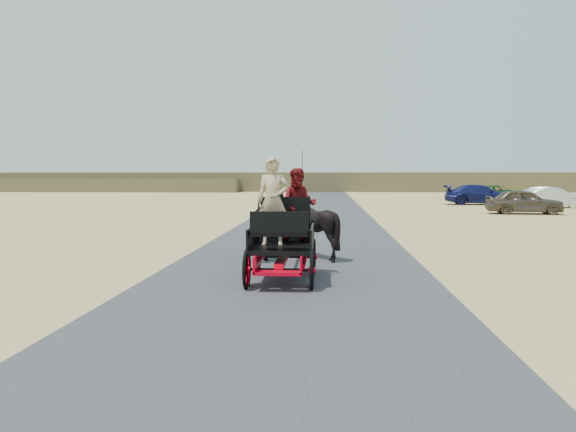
# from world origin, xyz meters

# --- Properties ---
(ground) EXTENTS (140.00, 140.00, 0.00)m
(ground) POSITION_xyz_m (0.00, 0.00, 0.00)
(ground) COLOR tan
(road) EXTENTS (6.00, 140.00, 0.01)m
(road) POSITION_xyz_m (0.00, 0.00, 0.01)
(road) COLOR #38383A
(road) RESTS_ON ground
(ridge_far) EXTENTS (140.00, 6.00, 2.40)m
(ridge_far) POSITION_xyz_m (0.00, 62.00, 1.20)
(ridge_far) COLOR brown
(ridge_far) RESTS_ON ground
(ridge_near) EXTENTS (40.00, 4.00, 1.60)m
(ridge_near) POSITION_xyz_m (-30.00, 58.00, 0.80)
(ridge_near) COLOR brown
(ridge_near) RESTS_ON ground
(carriage) EXTENTS (1.30, 2.40, 0.72)m
(carriage) POSITION_xyz_m (-0.17, 1.49, 0.36)
(carriage) COLOR black
(carriage) RESTS_ON ground
(horse_left) EXTENTS (0.91, 2.01, 1.70)m
(horse_left) POSITION_xyz_m (-0.72, 4.49, 0.85)
(horse_left) COLOR black
(horse_left) RESTS_ON ground
(horse_right) EXTENTS (1.37, 1.54, 1.70)m
(horse_right) POSITION_xyz_m (0.38, 4.49, 0.85)
(horse_right) COLOR black
(horse_right) RESTS_ON ground
(driver_man) EXTENTS (0.66, 0.43, 1.80)m
(driver_man) POSITION_xyz_m (-0.37, 1.54, 1.62)
(driver_man) COLOR tan
(driver_man) RESTS_ON carriage
(passenger_woman) EXTENTS (0.77, 0.60, 1.58)m
(passenger_woman) POSITION_xyz_m (0.13, 2.09, 1.51)
(passenger_woman) COLOR #660C0F
(passenger_woman) RESTS_ON carriage
(pedestrian) EXTENTS (1.09, 0.86, 1.73)m
(pedestrian) POSITION_xyz_m (-0.31, 14.35, 0.86)
(pedestrian) COLOR #AF2814
(pedestrian) RESTS_ON ground
(car_a) EXTENTS (4.11, 1.93, 1.36)m
(car_a) POSITION_xyz_m (11.52, 21.58, 0.68)
(car_a) COLOR brown
(car_a) RESTS_ON ground
(car_b) EXTENTS (4.33, 2.40, 1.35)m
(car_b) POSITION_xyz_m (15.15, 27.44, 0.68)
(car_b) COLOR silver
(car_b) RESTS_ON ground
(car_c) EXTENTS (5.05, 2.32, 1.43)m
(car_c) POSITION_xyz_m (11.68, 31.06, 0.72)
(car_c) COLOR navy
(car_c) RESTS_ON ground
(car_d) EXTENTS (4.91, 2.95, 1.27)m
(car_d) POSITION_xyz_m (14.67, 36.77, 0.64)
(car_d) COLOR #0C4C19
(car_d) RESTS_ON ground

